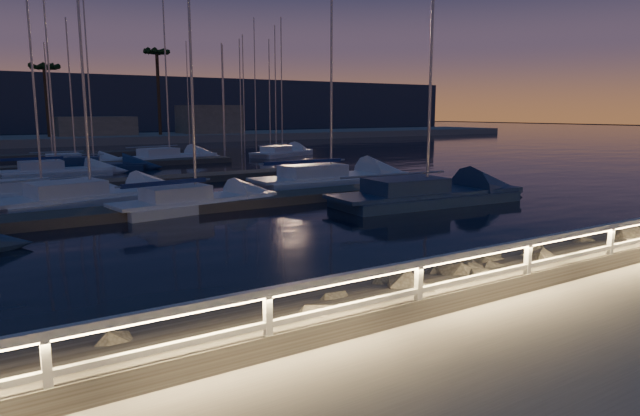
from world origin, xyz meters
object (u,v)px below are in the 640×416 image
at_px(sailboat_f, 38,192).
at_px(guard_rail, 493,260).
at_px(sailboat_g, 91,166).
at_px(sailboat_c, 86,196).
at_px(sailboat_d, 422,194).
at_px(sailboat_n, 73,162).
at_px(sailboat_b, 192,201).
at_px(sailboat_h, 327,178).
at_px(sailboat_k, 167,157).
at_px(sailboat_l, 281,152).
at_px(sailboat_j, 54,171).

bearing_deg(sailboat_f, guard_rail, -72.49).
xyz_separation_m(sailboat_f, sailboat_g, (4.99, 12.98, 0.00)).
height_order(sailboat_c, sailboat_d, sailboat_d).
relative_size(sailboat_f, sailboat_g, 0.91).
height_order(sailboat_d, sailboat_n, sailboat_d).
xyz_separation_m(sailboat_b, sailboat_g, (-0.20, 19.67, -0.02)).
relative_size(sailboat_h, sailboat_n, 1.44).
distance_m(sailboat_k, sailboat_n, 7.48).
height_order(sailboat_k, sailboat_l, sailboat_k).
bearing_deg(sailboat_c, sailboat_f, 105.60).
bearing_deg(sailboat_b, sailboat_l, 45.56).
bearing_deg(guard_rail, sailboat_g, 90.54).
distance_m(guard_rail, sailboat_b, 16.18).
height_order(sailboat_j, sailboat_n, sailboat_j).
xyz_separation_m(sailboat_f, sailboat_k, (11.99, 17.44, 0.04)).
bearing_deg(sailboat_j, sailboat_n, 69.71).
distance_m(sailboat_d, sailboat_f, 18.26).
bearing_deg(sailboat_k, sailboat_h, -97.44).
xyz_separation_m(sailboat_f, sailboat_j, (2.13, 10.22, 0.02)).
height_order(sailboat_h, sailboat_n, sailboat_h).
relative_size(sailboat_d, sailboat_j, 1.36).
xyz_separation_m(sailboat_j, sailboat_n, (2.39, 6.98, -0.02)).
height_order(sailboat_j, sailboat_l, sailboat_l).
xyz_separation_m(guard_rail, sailboat_l, (17.64, 40.29, -0.98)).
distance_m(sailboat_j, sailboat_k, 12.23).
relative_size(sailboat_c, sailboat_h, 0.88).
bearing_deg(sailboat_j, sailboat_h, -47.56).
distance_m(sailboat_j, sailboat_n, 7.37).
bearing_deg(guard_rail, sailboat_n, 91.16).
relative_size(sailboat_c, sailboat_k, 1.00).
height_order(sailboat_l, sailboat_n, sailboat_l).
relative_size(sailboat_b, sailboat_d, 0.76).
xyz_separation_m(sailboat_h, sailboat_k, (-2.72, 20.34, -0.02)).
xyz_separation_m(sailboat_d, sailboat_g, (-9.71, 23.80, -0.06)).
distance_m(guard_rail, sailboat_d, 15.27).
bearing_deg(sailboat_k, sailboat_n, 166.84).
xyz_separation_m(guard_rail, sailboat_f, (-5.33, 22.85, -0.98)).
bearing_deg(sailboat_b, sailboat_c, 125.83).
bearing_deg(sailboat_c, guard_rail, -92.13).
bearing_deg(sailboat_g, sailboat_j, -121.98).
distance_m(sailboat_f, sailboat_j, 10.44).
distance_m(sailboat_c, sailboat_n, 20.37).
relative_size(sailboat_b, sailboat_g, 1.01).
bearing_deg(sailboat_b, guard_rail, -97.57).
height_order(sailboat_f, sailboat_l, sailboat_l).
relative_size(sailboat_j, sailboat_n, 1.07).
xyz_separation_m(sailboat_d, sailboat_l, (8.26, 28.27, -0.07)).
relative_size(sailboat_d, sailboat_g, 1.33).
bearing_deg(sailboat_h, sailboat_b, -157.32).
relative_size(sailboat_b, sailboat_k, 0.88).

